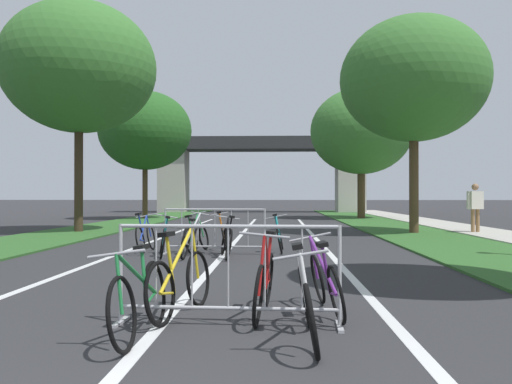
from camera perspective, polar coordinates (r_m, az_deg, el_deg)
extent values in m
cube|color=#2D5B26|center=(22.77, -16.13, -3.68)|extent=(3.05, 48.46, 0.05)
cube|color=#2D5B26|center=(22.13, 14.63, -3.78)|extent=(3.05, 48.46, 0.05)
cube|color=#ADA89E|center=(22.84, 21.09, -3.63)|extent=(2.19, 48.46, 0.08)
cube|color=silver|center=(15.87, -2.15, -5.23)|extent=(0.14, 28.04, 0.01)
cube|color=silver|center=(15.87, 6.68, -5.23)|extent=(0.14, 28.04, 0.01)
cube|color=silver|center=(16.24, -10.78, -5.11)|extent=(0.14, 28.04, 0.01)
cube|color=#2D2D30|center=(42.02, 0.58, 5.18)|extent=(19.75, 3.04, 0.98)
cube|color=#ADA89E|center=(42.61, -8.87, 1.14)|extent=(2.14, 2.40, 4.92)
cube|color=#ADA89E|center=(42.22, 10.11, 1.15)|extent=(2.14, 2.40, 4.92)
cylinder|color=#3D2D1E|center=(20.17, -18.56, 1.36)|extent=(0.31, 0.31, 3.90)
ellipsoid|color=#38702D|center=(20.69, -18.53, 12.58)|extent=(5.54, 5.54, 4.71)
cylinder|color=#4C3823|center=(30.57, -11.86, -0.02)|extent=(0.30, 0.30, 3.06)
ellipsoid|color=#23561E|center=(30.79, -11.85, 6.50)|extent=(5.24, 5.24, 4.45)
cylinder|color=#4C3823|center=(19.25, 16.64, 0.82)|extent=(0.32, 0.32, 3.49)
ellipsoid|color=#38702D|center=(19.67, 16.62, 11.55)|extent=(5.12, 5.12, 4.35)
cylinder|color=#4C3823|center=(30.95, 11.27, -0.20)|extent=(0.43, 0.43, 2.86)
ellipsoid|color=#38702D|center=(31.16, 11.26, 6.45)|extent=(5.82, 5.82, 4.94)
cylinder|color=#ADADB2|center=(5.83, -14.37, -8.51)|extent=(0.04, 0.04, 1.05)
cube|color=#ADADB2|center=(5.93, -14.38, -13.39)|extent=(0.08, 0.44, 0.03)
cylinder|color=#ADADB2|center=(5.53, 9.00, -8.97)|extent=(0.04, 0.04, 1.05)
cube|color=#ADADB2|center=(5.63, 9.00, -14.11)|extent=(0.08, 0.44, 0.03)
cylinder|color=#ADADB2|center=(5.51, -3.01, -3.72)|extent=(2.29, 0.15, 0.04)
cylinder|color=#ADADB2|center=(5.63, -3.02, -12.39)|extent=(2.29, 0.15, 0.04)
cylinder|color=#ADADB2|center=(5.71, -10.71, -7.78)|extent=(0.02, 0.02, 0.87)
cylinder|color=#ADADB2|center=(5.62, -6.92, -7.90)|extent=(0.02, 0.02, 0.87)
cylinder|color=#ADADB2|center=(5.55, -3.01, -8.00)|extent=(0.02, 0.02, 0.87)
cylinder|color=#ADADB2|center=(5.51, 0.96, -8.05)|extent=(0.02, 0.02, 0.87)
cylinder|color=#ADADB2|center=(5.50, 4.98, -8.07)|extent=(0.02, 0.02, 0.87)
cylinder|color=#ADADB2|center=(12.40, -9.73, -4.18)|extent=(0.04, 0.04, 1.05)
cube|color=#ADADB2|center=(12.44, -9.74, -6.52)|extent=(0.07, 0.44, 0.03)
cylinder|color=#ADADB2|center=(12.07, 0.94, -4.29)|extent=(0.04, 0.04, 1.05)
cube|color=#ADADB2|center=(12.12, 0.94, -6.70)|extent=(0.07, 0.44, 0.03)
cylinder|color=#ADADB2|center=(12.16, -4.47, -1.88)|extent=(2.29, 0.10, 0.04)
cylinder|color=#ADADB2|center=(12.21, -4.47, -5.87)|extent=(2.29, 0.10, 0.04)
cylinder|color=#ADADB2|center=(12.31, -8.00, -3.79)|extent=(0.02, 0.02, 0.87)
cylinder|color=#ADADB2|center=(12.24, -6.24, -3.81)|extent=(0.02, 0.02, 0.87)
cylinder|color=#ADADB2|center=(12.18, -4.47, -3.83)|extent=(0.02, 0.02, 0.87)
cylinder|color=#ADADB2|center=(12.13, -2.68, -3.84)|extent=(0.02, 0.02, 0.87)
cylinder|color=#ADADB2|center=(12.09, -0.87, -3.85)|extent=(0.02, 0.02, 0.87)
torus|color=black|center=(12.21, 2.53, -5.21)|extent=(0.18, 0.64, 0.63)
torus|color=black|center=(13.18, 2.63, -4.85)|extent=(0.18, 0.64, 0.63)
cylinder|color=#197A7F|center=(12.66, 2.35, -3.90)|extent=(0.11, 0.95, 0.54)
cylinder|color=#197A7F|center=(12.47, 2.32, -3.90)|extent=(0.17, 0.11, 0.63)
cylinder|color=#197A7F|center=(12.37, 2.57, -5.26)|extent=(0.05, 0.32, 0.07)
cylinder|color=#197A7F|center=(13.14, 2.41, -3.77)|extent=(0.14, 0.09, 0.51)
cube|color=black|center=(12.42, 2.03, -2.49)|extent=(0.11, 0.24, 0.07)
cylinder|color=#99999E|center=(13.11, 2.19, -2.67)|extent=(0.54, 0.04, 0.13)
torus|color=black|center=(12.28, -7.17, -5.22)|extent=(0.29, 0.65, 0.62)
torus|color=black|center=(13.24, -5.66, -4.86)|extent=(0.29, 0.65, 0.62)
cylinder|color=#1E7238|center=(12.73, -6.71, -3.70)|extent=(0.09, 1.01, 0.63)
cylinder|color=#1E7238|center=(12.55, -6.96, -3.96)|extent=(0.19, 0.09, 0.60)
cylinder|color=#1E7238|center=(12.43, -6.89, -5.26)|extent=(0.10, 0.33, 0.07)
cylinder|color=#1E7238|center=(13.22, -5.97, -3.58)|extent=(0.18, 0.06, 0.60)
cube|color=black|center=(12.52, -7.30, -2.60)|extent=(0.15, 0.26, 0.07)
cylinder|color=#99999E|center=(13.20, -6.28, -2.29)|extent=(0.42, 0.10, 0.12)
torus|color=black|center=(5.62, -10.27, -10.73)|extent=(0.26, 0.69, 0.68)
torus|color=black|center=(6.56, -6.25, -9.23)|extent=(0.26, 0.69, 0.68)
cylinder|color=gold|center=(6.03, -8.45, -6.99)|extent=(0.22, 1.01, 0.67)
cylinder|color=gold|center=(5.86, -9.21, -7.64)|extent=(0.12, 0.11, 0.65)
cylinder|color=gold|center=(5.77, -9.52, -10.71)|extent=(0.11, 0.33, 0.08)
cylinder|color=gold|center=(6.51, -6.57, -6.50)|extent=(0.11, 0.08, 0.64)
cube|color=black|center=(5.80, -9.63, -4.51)|extent=(0.16, 0.26, 0.06)
cylinder|color=#99999E|center=(6.47, -6.89, -3.73)|extent=(0.47, 0.14, 0.07)
torus|color=black|center=(11.06, -2.94, -5.66)|extent=(0.27, 0.67, 0.66)
torus|color=black|center=(12.11, -3.43, -5.21)|extent=(0.27, 0.67, 0.66)
cylinder|color=black|center=(11.54, -2.98, -4.16)|extent=(0.15, 1.02, 0.55)
cylinder|color=black|center=(11.34, -2.88, -4.22)|extent=(0.16, 0.10, 0.62)
cylinder|color=black|center=(11.23, -3.05, -5.71)|extent=(0.10, 0.34, 0.08)
cylinder|color=black|center=(12.07, -3.22, -3.99)|extent=(0.13, 0.07, 0.52)
cube|color=black|center=(11.30, -2.62, -2.68)|extent=(0.15, 0.26, 0.07)
cylinder|color=#99999E|center=(12.03, -3.02, -2.77)|extent=(0.53, 0.13, 0.11)
torus|color=black|center=(5.53, 5.28, -11.15)|extent=(0.15, 0.64, 0.63)
torus|color=black|center=(4.49, 6.01, -13.68)|extent=(0.15, 0.64, 0.63)
cylinder|color=silver|center=(4.98, 5.08, -9.20)|extent=(0.13, 1.03, 0.57)
cylinder|color=silver|center=(5.19, 5.01, -9.10)|extent=(0.15, 0.12, 0.60)
cylinder|color=silver|center=(5.37, 5.42, -11.73)|extent=(0.04, 0.34, 0.07)
cylinder|color=silver|center=(4.46, 5.41, -10.25)|extent=(0.13, 0.09, 0.54)
cube|color=black|center=(5.19, 4.45, -5.83)|extent=(0.11, 0.24, 0.07)
cylinder|color=#99999E|center=(4.45, 4.82, -6.78)|extent=(0.47, 0.03, 0.10)
torus|color=black|center=(12.38, -12.36, -5.08)|extent=(0.16, 0.66, 0.66)
torus|color=black|center=(13.38, -11.24, -4.73)|extent=(0.16, 0.66, 0.66)
cylinder|color=#1E389E|center=(12.85, -12.02, -3.75)|extent=(0.14, 1.01, 0.55)
cylinder|color=#1E389E|center=(12.66, -12.25, -3.76)|extent=(0.17, 0.12, 0.64)
cylinder|color=#1E389E|center=(12.54, -12.14, -5.14)|extent=(0.04, 0.34, 0.08)
cylinder|color=#1E389E|center=(13.35, -11.48, -3.62)|extent=(0.14, 0.09, 0.53)
cube|color=black|center=(12.62, -12.55, -2.33)|extent=(0.11, 0.24, 0.07)
cylinder|color=#99999E|center=(13.32, -11.71, -2.51)|extent=(0.54, 0.03, 0.13)
torus|color=black|center=(11.20, -7.60, -5.54)|extent=(0.20, 0.69, 0.68)
torus|color=black|center=(12.24, -6.46, -5.10)|extent=(0.20, 0.69, 0.68)
cylinder|color=#B7B7BC|center=(11.66, -6.79, -3.86)|extent=(0.20, 1.04, 0.63)
cylinder|color=#B7B7BC|center=(11.47, -7.07, -4.31)|extent=(0.14, 0.13, 0.55)
cylinder|color=#B7B7BC|center=(11.37, -7.43, -5.59)|extent=(0.04, 0.35, 0.08)
cylinder|color=#B7B7BC|center=(12.19, -6.25, -3.71)|extent=(0.14, 0.10, 0.60)
cube|color=black|center=(11.41, -6.89, -2.98)|extent=(0.12, 0.25, 0.07)
cylinder|color=#99999E|center=(12.14, -6.04, -2.32)|extent=(0.42, 0.05, 0.10)
torus|color=black|center=(6.53, 1.39, -9.41)|extent=(0.15, 0.66, 0.65)
torus|color=black|center=(5.50, 0.28, -11.13)|extent=(0.15, 0.66, 0.65)
cylinder|color=red|center=(5.99, 1.17, -7.26)|extent=(0.07, 1.03, 0.65)
cylinder|color=red|center=(6.19, 1.34, -7.38)|extent=(0.11, 0.12, 0.64)
cylinder|color=red|center=(6.37, 1.21, -9.87)|extent=(0.06, 0.34, 0.08)
cylinder|color=red|center=(5.47, 0.60, -7.92)|extent=(0.10, 0.09, 0.62)
cube|color=black|center=(6.20, 1.64, -4.41)|extent=(0.12, 0.25, 0.06)
cylinder|color=#99999E|center=(5.46, 0.92, -4.69)|extent=(0.52, 0.07, 0.08)
torus|color=black|center=(12.03, -3.47, -5.17)|extent=(0.24, 0.70, 0.68)
torus|color=black|center=(13.08, -3.51, -4.78)|extent=(0.24, 0.70, 0.68)
cylinder|color=orange|center=(12.51, -3.73, -3.71)|extent=(0.26, 1.02, 0.59)
cylinder|color=orange|center=(12.31, -3.73, -3.74)|extent=(0.17, 0.14, 0.68)
cylinder|color=orange|center=(12.20, -3.45, -5.22)|extent=(0.06, 0.34, 0.08)
cylinder|color=orange|center=(13.04, -3.74, -3.58)|extent=(0.14, 0.10, 0.56)
cube|color=black|center=(12.26, -4.02, -2.19)|extent=(0.13, 0.25, 0.07)
cylinder|color=#99999E|center=(13.00, -3.97, -2.36)|extent=(0.45, 0.08, 0.11)
torus|color=black|center=(5.67, 8.64, -10.90)|extent=(0.22, 0.64, 0.62)
torus|color=black|center=(6.70, 6.66, -9.27)|extent=(0.22, 0.64, 0.62)
cylinder|color=#662884|center=(6.11, 7.13, -7.66)|extent=(0.25, 1.03, 0.56)
cylinder|color=#662884|center=(5.92, 7.57, -8.21)|extent=(0.15, 0.14, 0.56)
cylinder|color=#662884|center=(5.84, 8.32, -10.83)|extent=(0.05, 0.35, 0.07)
cylinder|color=#662884|center=(6.63, 6.25, -7.08)|extent=(0.14, 0.10, 0.53)
cube|color=black|center=(5.84, 7.11, -5.60)|extent=(0.13, 0.25, 0.07)
cylinder|color=#99999E|center=(6.58, 5.85, -4.86)|extent=(0.52, 0.08, 0.13)
torus|color=black|center=(11.45, -9.97, -5.62)|extent=(0.28, 0.62, 0.60)
torus|color=black|center=(12.52, -10.02, -5.17)|extent=(0.28, 0.62, 0.60)
cylinder|color=#197A7F|center=(11.94, -9.76, -4.04)|extent=(0.17, 1.05, 0.60)
cylinder|color=#197A7F|center=(11.73, -9.76, -4.20)|extent=(0.17, 0.10, 0.63)
cylinder|color=#197A7F|center=(11.62, -10.00, -5.65)|extent=(0.11, 0.35, 0.07)
cylinder|color=#197A7F|center=(12.48, -9.79, -3.88)|extent=(0.15, 0.07, 0.57)
cube|color=black|center=(11.68, -9.48, -2.70)|extent=(0.16, 0.26, 0.07)
cylinder|color=#99999E|center=(12.44, -9.56, -2.59)|extent=(0.48, 0.13, 0.11)
torus|color=black|center=(5.73, -10.81, -10.59)|extent=(0.16, 0.67, 0.67)
torus|color=black|center=(4.78, -14.22, -12.66)|extent=(0.16, 0.67, 0.67)
cylinder|color=#1E7238|center=(5.24, -12.64, -8.72)|extent=(0.16, 0.99, 0.55)
cylinder|color=#1E7238|center=(5.43, -11.97, -8.77)|extent=(0.12, 0.13, 0.55)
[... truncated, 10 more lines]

